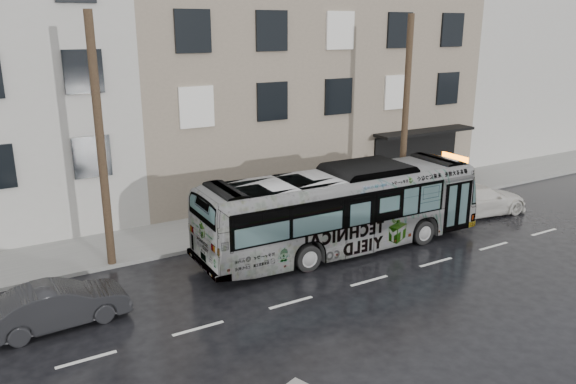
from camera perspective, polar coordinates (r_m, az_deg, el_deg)
name	(u,v)px	position (r m, az deg, el deg)	size (l,w,h in m)	color
ground	(329,257)	(22.00, 4.18, -6.57)	(120.00, 120.00, 0.00)	black
sidewalk	(269,219)	(25.87, -1.97, -2.76)	(90.00, 3.60, 0.15)	gray
building_taupe	(279,81)	(33.81, -0.90, 11.24)	(20.00, 12.00, 11.00)	gray
building_filler	(498,62)	(46.17, 20.59, 12.26)	(18.00, 12.00, 12.00)	#ABA8A1
utility_pole_front	(405,114)	(27.18, 11.85, 7.79)	(0.30, 0.30, 9.00)	#433421
utility_pole_rear	(101,144)	(20.70, -18.50, 4.63)	(0.30, 0.30, 9.00)	#433421
sign_post	(418,178)	(28.58, 13.11, 1.36)	(0.06, 0.06, 2.40)	slate
bus	(342,209)	(22.26, 5.54, -1.73)	(2.80, 11.97, 3.33)	#B2B2B2
white_sedan	(477,199)	(28.01, 18.66, -0.72)	(2.05, 5.04, 1.46)	silver
dark_sedan	(58,305)	(18.29, -22.30, -10.57)	(1.40, 4.02, 1.32)	black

